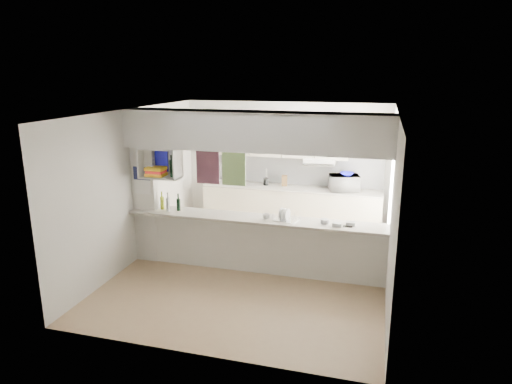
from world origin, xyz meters
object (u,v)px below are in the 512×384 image
(dish_rack, at_px, (286,215))
(wine_bottles, at_px, (165,204))
(microwave, at_px, (344,183))
(bowl, at_px, (347,174))

(dish_rack, relative_size, wine_bottles, 0.82)
(microwave, xyz_separation_m, dish_rack, (-0.71, -2.12, -0.08))
(microwave, relative_size, dish_rack, 1.32)
(microwave, height_order, wine_bottles, wine_bottles)
(microwave, bearing_deg, bowl, 123.94)
(dish_rack, distance_m, wine_bottles, 2.07)
(microwave, distance_m, wine_bottles, 3.51)
(microwave, relative_size, wine_bottles, 1.09)
(dish_rack, bearing_deg, wine_bottles, -165.06)
(dish_rack, height_order, wine_bottles, wine_bottles)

